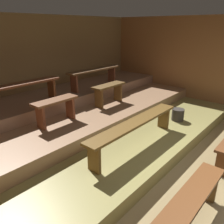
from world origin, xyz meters
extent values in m
cube|color=olive|center=(0.00, 2.39, -0.04)|extent=(7.06, 5.59, 0.08)
cube|color=olive|center=(0.00, 4.82, 1.20)|extent=(7.06, 0.06, 2.39)
cube|color=brown|center=(3.16, 2.39, 1.20)|extent=(0.06, 5.59, 2.39)
cube|color=olive|center=(0.00, 2.99, 0.12)|extent=(6.26, 3.61, 0.23)
cube|color=#987253|center=(0.00, 3.59, 0.35)|extent=(6.26, 2.40, 0.23)
cube|color=#926E58|center=(0.00, 4.15, 0.58)|extent=(6.26, 1.29, 0.23)
cube|color=brown|center=(-0.88, 0.54, 0.43)|extent=(1.33, 0.27, 0.04)
cube|color=brown|center=(-0.33, 0.54, 0.20)|extent=(0.05, 0.22, 0.41)
cube|color=brown|center=(0.33, 0.54, 0.20)|extent=(0.05, 0.22, 0.41)
cube|color=brown|center=(-0.13, 1.84, 0.66)|extent=(2.16, 0.27, 0.04)
cube|color=brown|center=(-1.09, 1.84, 0.44)|extent=(0.05, 0.22, 0.41)
cube|color=brown|center=(0.83, 1.84, 0.44)|extent=(0.05, 0.22, 0.41)
cube|color=brown|center=(-0.72, 3.18, 0.90)|extent=(0.85, 0.27, 0.04)
cube|color=brown|center=(-1.04, 3.18, 0.67)|extent=(0.05, 0.22, 0.41)
cube|color=brown|center=(-0.39, 3.18, 0.67)|extent=(0.05, 0.22, 0.41)
cube|color=brown|center=(0.72, 3.18, 0.90)|extent=(0.85, 0.27, 0.04)
cube|color=brown|center=(0.39, 3.18, 0.67)|extent=(0.05, 0.22, 0.41)
cube|color=brown|center=(1.04, 3.18, 0.67)|extent=(0.05, 0.22, 0.41)
cube|color=brown|center=(-0.96, 3.87, 1.13)|extent=(1.54, 0.27, 0.04)
cube|color=brown|center=(-0.30, 3.87, 0.90)|extent=(0.05, 0.22, 0.41)
cube|color=brown|center=(0.96, 3.87, 1.13)|extent=(1.54, 0.27, 0.04)
cube|color=brown|center=(0.30, 3.87, 0.90)|extent=(0.05, 0.22, 0.41)
cube|color=brown|center=(1.61, 3.87, 0.90)|extent=(0.05, 0.22, 0.41)
cylinder|color=#332D28|center=(1.38, 1.79, 0.36)|extent=(0.26, 0.26, 0.25)
camera|label=1|loc=(-2.93, -0.08, 2.14)|focal=36.14mm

